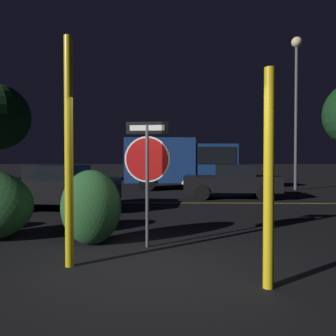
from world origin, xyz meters
TOP-DOWN VIEW (x-y plane):
  - ground_plane at (0.00, 0.00)m, footprint 260.00×260.00m
  - road_center_stripe at (0.00, 7.51)m, footprint 40.28×0.12m
  - stop_sign at (-0.24, 1.35)m, footprint 0.83×0.09m
  - yellow_pole_left at (-1.30, 0.24)m, footprint 0.12×0.12m
  - yellow_pole_right at (1.42, -0.52)m, footprint 0.13×0.13m
  - hedge_bush_2 at (-1.31, 1.52)m, footprint 1.13×0.91m
  - passing_car_2 at (-3.54, 5.75)m, footprint 4.04×2.34m
  - passing_car_3 at (2.59, 9.09)m, footprint 4.05×2.14m
  - delivery_truck at (0.60, 13.31)m, footprint 6.06×2.74m
  - street_lamp at (6.66, 13.02)m, footprint 0.55×0.55m

SIDE VIEW (x-z plane):
  - ground_plane at x=0.00m, z-range 0.00..0.00m
  - road_center_stripe at x=0.00m, z-range 0.00..0.01m
  - hedge_bush_2 at x=-1.31m, z-range 0.00..1.40m
  - passing_car_3 at x=2.59m, z-range 0.01..1.40m
  - passing_car_2 at x=-3.54m, z-range 0.01..1.44m
  - yellow_pole_right at x=1.42m, z-range 0.00..2.71m
  - delivery_truck at x=0.60m, z-range 0.16..2.91m
  - stop_sign at x=-0.24m, z-range 0.45..2.72m
  - yellow_pole_left at x=-1.30m, z-range 0.00..3.40m
  - street_lamp at x=6.66m, z-range 1.61..9.70m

